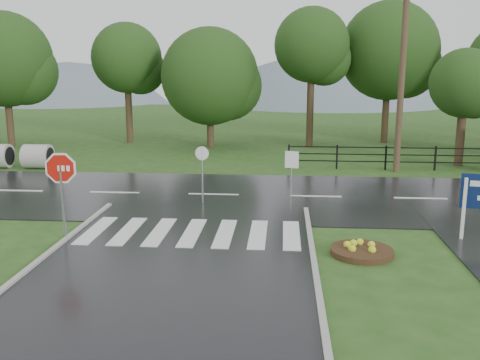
{
  "coord_description": "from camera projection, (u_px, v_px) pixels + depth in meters",
  "views": [
    {
      "loc": [
        2.7,
        -10.36,
        5.01
      ],
      "look_at": [
        1.37,
        6.0,
        1.5
      ],
      "focal_mm": 40.0,
      "sensor_mm": 36.0,
      "label": 1
    }
  ],
  "objects": [
    {
      "name": "stop_sign",
      "position": [
        61.0,
        176.0,
        15.3
      ],
      "size": [
        1.23,
        0.12,
        2.77
      ],
      "color": "#939399",
      "rests_on": "ground"
    },
    {
      "name": "hills",
      "position": [
        287.0,
        210.0,
        77.69
      ],
      "size": [
        102.0,
        48.0,
        48.0
      ],
      "color": "slate",
      "rests_on": "ground"
    },
    {
      "name": "flower_bed",
      "position": [
        362.0,
        250.0,
        14.46
      ],
      "size": [
        1.7,
        1.7,
        0.34
      ],
      "color": "#332111",
      "rests_on": "ground"
    },
    {
      "name": "fence_west",
      "position": [
        386.0,
        155.0,
        26.19
      ],
      "size": [
        9.58,
        0.08,
        1.2
      ],
      "color": "black",
      "rests_on": "ground"
    },
    {
      "name": "ground",
      "position": [
        153.0,
        306.0,
        11.36
      ],
      "size": [
        120.0,
        120.0,
        0.0
      ],
      "primitive_type": "plane",
      "color": "#284C19",
      "rests_on": "ground"
    },
    {
      "name": "utility_pole_east",
      "position": [
        402.0,
        78.0,
        24.89
      ],
      "size": [
        1.55,
        0.45,
        8.81
      ],
      "color": "#473523",
      "rests_on": "ground"
    },
    {
      "name": "main_road",
      "position": [
        214.0,
        195.0,
        21.11
      ],
      "size": [
        90.0,
        8.0,
        0.04
      ],
      "primitive_type": "cube",
      "color": "black",
      "rests_on": "ground"
    },
    {
      "name": "treeline",
      "position": [
        257.0,
        145.0,
        34.67
      ],
      "size": [
        83.2,
        5.2,
        10.0
      ],
      "color": "#1B3B12",
      "rests_on": "ground"
    },
    {
      "name": "entrance_tree_left",
      "position": [
        465.0,
        84.0,
        26.63
      ],
      "size": [
        3.46,
        3.46,
        5.91
      ],
      "color": "#3D2B1C",
      "rests_on": "ground"
    },
    {
      "name": "reg_sign_round",
      "position": [
        202.0,
        168.0,
        19.43
      ],
      "size": [
        0.5,
        0.11,
        2.17
      ],
      "color": "#939399",
      "rests_on": "ground"
    },
    {
      "name": "crosswalk",
      "position": [
        192.0,
        232.0,
        16.22
      ],
      "size": [
        6.5,
        2.8,
        0.02
      ],
      "color": "silver",
      "rests_on": "ground"
    },
    {
      "name": "reg_sign_small",
      "position": [
        292.0,
        169.0,
        18.4
      ],
      "size": [
        0.47,
        0.14,
        2.16
      ],
      "color": "#939399",
      "rests_on": "ground"
    }
  ]
}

